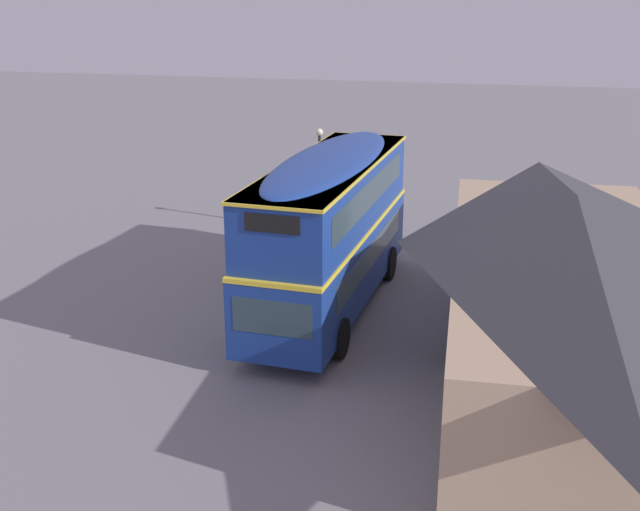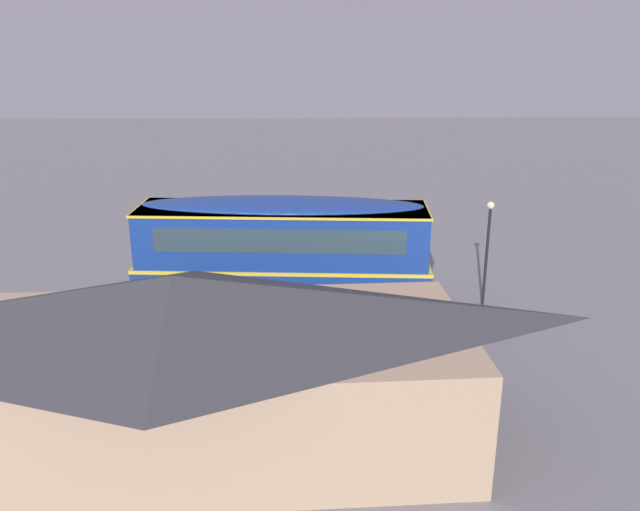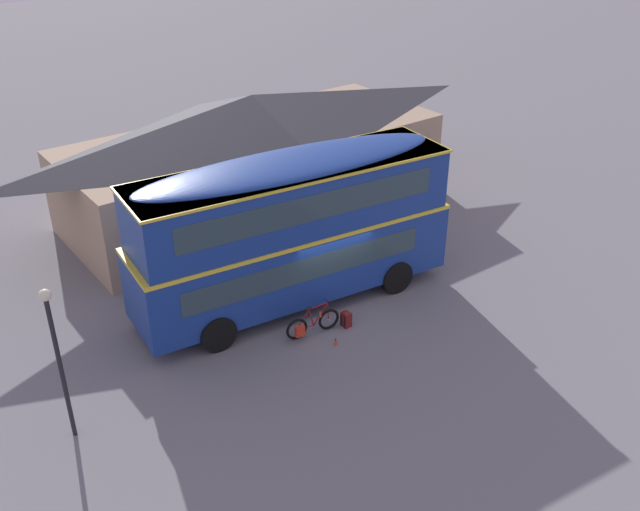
# 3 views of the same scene
# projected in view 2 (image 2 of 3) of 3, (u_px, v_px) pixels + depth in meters

# --- Properties ---
(ground_plane) EXTENTS (120.00, 120.00, 0.00)m
(ground_plane) POSITION_uv_depth(u_px,v_px,m) (267.00, 322.00, 24.20)
(ground_plane) COLOR slate
(double_decker_bus) EXTENTS (10.11, 3.18, 4.79)m
(double_decker_bus) POSITION_uv_depth(u_px,v_px,m) (283.00, 261.00, 22.64)
(double_decker_bus) COLOR black
(double_decker_bus) RESTS_ON ground
(touring_bicycle) EXTENTS (1.74, 0.46, 1.00)m
(touring_bicycle) POSITION_uv_depth(u_px,v_px,m) (300.00, 301.00, 25.15)
(touring_bicycle) COLOR black
(touring_bicycle) RESTS_ON ground
(backpack_on_ground) EXTENTS (0.31, 0.30, 0.51)m
(backpack_on_ground) POSITION_uv_depth(u_px,v_px,m) (272.00, 302.00, 25.35)
(backpack_on_ground) COLOR maroon
(backpack_on_ground) RESTS_ON ground
(water_bottle_red_squeeze) EXTENTS (0.08, 0.08, 0.21)m
(water_bottle_red_squeeze) POSITION_uv_depth(u_px,v_px,m) (293.00, 299.00, 26.00)
(water_bottle_red_squeeze) COLOR #D84C33
(water_bottle_red_squeeze) RESTS_ON ground
(pub_building) EXTENTS (15.10, 6.70, 4.60)m
(pub_building) POSITION_uv_depth(u_px,v_px,m) (178.00, 361.00, 16.40)
(pub_building) COLOR tan
(pub_building) RESTS_ON ground
(street_lamp) EXTENTS (0.28, 0.28, 4.14)m
(street_lamp) POSITION_uv_depth(u_px,v_px,m) (488.00, 242.00, 24.84)
(street_lamp) COLOR black
(street_lamp) RESTS_ON ground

